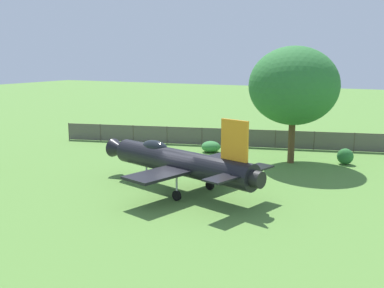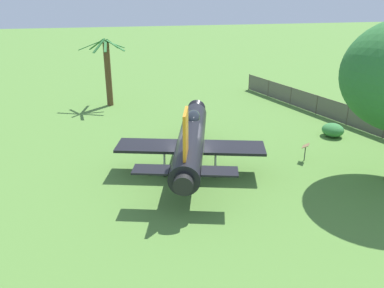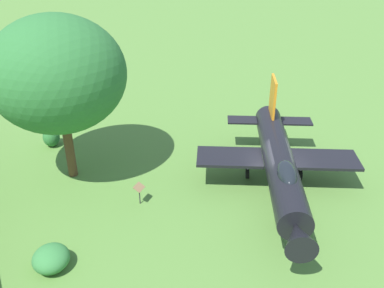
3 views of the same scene
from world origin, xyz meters
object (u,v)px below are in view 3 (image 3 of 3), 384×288
at_px(shrub_by_tree, 51,258).
at_px(info_plaque, 139,190).
at_px(display_jet, 280,163).
at_px(shade_tree, 58,74).
at_px(shrub_near_fence, 51,137).

height_order(shrub_by_tree, info_plaque, info_plaque).
bearing_deg(display_jet, shade_tree, -96.29).
height_order(shrub_near_fence, shrub_by_tree, shrub_near_fence).
bearing_deg(info_plaque, shade_tree, -136.63).
relative_size(display_jet, shade_tree, 1.38).
relative_size(display_jet, shrub_by_tree, 7.52).
bearing_deg(shade_tree, shrub_near_fence, -160.61).
xyz_separation_m(shrub_by_tree, info_plaque, (-3.67, 4.17, 0.36)).
height_order(shrub_near_fence, info_plaque, shrub_near_fence).
relative_size(shade_tree, info_plaque, 7.96).
relative_size(shrub_near_fence, shrub_by_tree, 0.75).
height_order(shade_tree, shrub_by_tree, shade_tree).
bearing_deg(shrub_by_tree, shrub_near_fence, -176.69).
height_order(display_jet, shrub_near_fence, display_jet).
relative_size(display_jet, shrub_near_fence, 10.06).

